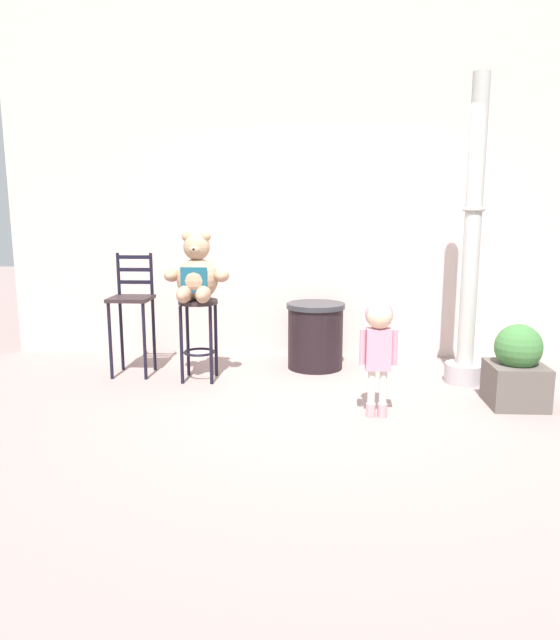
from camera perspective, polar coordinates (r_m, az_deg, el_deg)
The scene contains 9 objects.
ground_plane at distance 4.88m, azimuth 4.41°, elevation -8.26°, with size 24.00×24.00×0.00m, color gray.
building_wall at distance 6.45m, azimuth 4.33°, elevation 13.70°, with size 6.90×0.30×3.86m, color beige.
bar_stool_with_teddy at distance 5.48m, azimuth -8.03°, elevation -0.37°, with size 0.37×0.37×0.77m.
teddy_bear at distance 5.38m, azimuth -8.22°, elevation 4.39°, with size 0.60×0.54×0.63m.
child_walking at distance 4.47m, azimuth 9.72°, elevation -1.31°, with size 0.29×0.23×0.91m.
trash_bin at distance 5.89m, azimuth 3.51°, elevation -1.53°, with size 0.59×0.59×0.67m.
lamppost at distance 5.53m, azimuth 18.26°, elevation 5.01°, with size 0.36×0.36×2.76m.
bar_chair_empty at distance 5.78m, azimuth -14.39°, elevation 1.36°, with size 0.39×0.39×1.18m.
planter_with_shrub at distance 5.12m, azimuth 22.31°, elevation -4.45°, with size 0.44×0.44×0.68m.
Camera 1 is at (-0.12, -4.62, 1.57)m, focal length 32.44 mm.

